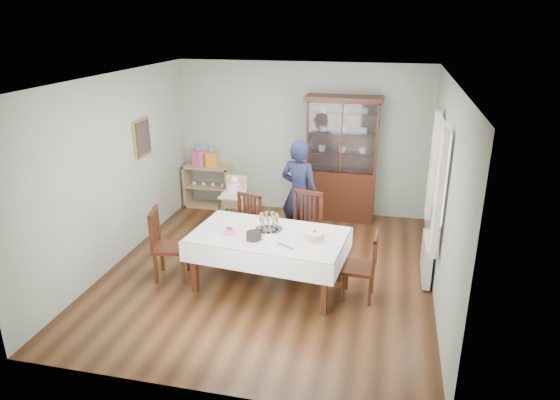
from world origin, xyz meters
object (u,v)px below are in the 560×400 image
(chair_end_left, at_px, (170,258))
(woman, at_px, (299,193))
(chair_far_right, at_px, (303,242))
(chair_end_right, at_px, (360,279))
(gift_bag_pink, at_px, (198,157))
(china_cabinet, at_px, (342,157))
(dining_table, at_px, (269,260))
(sideboard, at_px, (208,186))
(high_chair, at_px, (235,213))
(birthday_cake, at_px, (315,236))
(gift_bag_orange, at_px, (212,158))
(chair_far_left, at_px, (244,239))
(champagne_tray, at_px, (269,225))

(chair_end_left, height_order, woman, woman)
(chair_end_left, bearing_deg, chair_far_right, -75.14)
(chair_end_left, height_order, chair_end_right, chair_end_left)
(chair_end_left, relative_size, gift_bag_pink, 2.60)
(china_cabinet, relative_size, woman, 1.28)
(dining_table, height_order, chair_end_right, chair_end_right)
(china_cabinet, xyz_separation_m, sideboard, (-2.50, 0.02, -0.72))
(high_chair, height_order, birthday_cake, high_chair)
(sideboard, height_order, chair_far_right, chair_far_right)
(chair_far_right, distance_m, woman, 0.81)
(sideboard, relative_size, chair_end_right, 0.99)
(dining_table, height_order, high_chair, high_chair)
(chair_far_right, relative_size, gift_bag_orange, 2.77)
(chair_far_left, height_order, gift_bag_orange, gift_bag_orange)
(woman, bearing_deg, champagne_tray, 99.75)
(gift_bag_pink, bearing_deg, dining_table, -52.80)
(chair_far_right, xyz_separation_m, woman, (-0.17, 0.59, 0.54))
(dining_table, height_order, gift_bag_orange, gift_bag_orange)
(dining_table, distance_m, birthday_cake, 0.75)
(sideboard, height_order, chair_far_left, chair_far_left)
(chair_far_left, bearing_deg, gift_bag_pink, 143.47)
(chair_end_left, bearing_deg, chair_end_right, -101.56)
(birthday_cake, relative_size, gift_bag_pink, 0.78)
(champagne_tray, bearing_deg, chair_end_right, -7.40)
(chair_end_right, bearing_deg, birthday_cake, -86.51)
(dining_table, bearing_deg, birthday_cake, -4.58)
(china_cabinet, xyz_separation_m, birthday_cake, (-0.04, -2.69, -0.31))
(high_chair, relative_size, gift_bag_orange, 2.78)
(woman, bearing_deg, gift_bag_pink, -12.85)
(chair_end_left, distance_m, high_chair, 1.58)
(dining_table, distance_m, sideboard, 3.24)
(chair_far_right, distance_m, birthday_cake, 1.03)
(sideboard, height_order, birthday_cake, birthday_cake)
(chair_far_right, bearing_deg, chair_end_left, -141.68)
(gift_bag_orange, bearing_deg, china_cabinet, -0.04)
(high_chair, bearing_deg, gift_bag_orange, 127.07)
(china_cabinet, xyz_separation_m, chair_end_right, (0.56, -2.68, -0.85))
(china_cabinet, height_order, gift_bag_orange, china_cabinet)
(high_chair, bearing_deg, champagne_tray, -52.79)
(chair_end_left, bearing_deg, gift_bag_pink, 0.65)
(china_cabinet, height_order, chair_far_right, china_cabinet)
(gift_bag_orange, bearing_deg, high_chair, -55.89)
(chair_far_right, relative_size, woman, 0.61)
(sideboard, height_order, high_chair, high_chair)
(chair_end_left, xyz_separation_m, chair_end_right, (2.59, 0.03, -0.03))
(champagne_tray, bearing_deg, chair_far_left, 130.20)
(chair_end_left, bearing_deg, champagne_tray, -94.20)
(chair_far_right, distance_m, high_chair, 1.38)
(sideboard, xyz_separation_m, chair_end_right, (3.06, -2.70, -0.13))
(woman, xyz_separation_m, champagne_tray, (-0.17, -1.26, -0.02))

